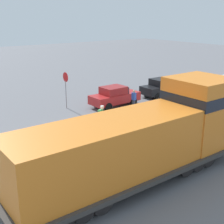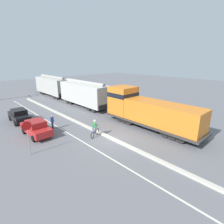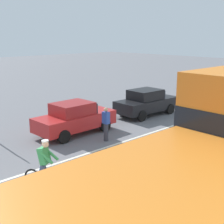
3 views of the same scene
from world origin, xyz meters
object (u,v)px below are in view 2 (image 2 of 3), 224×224
hopper_car_lead (84,94)px  cyclist (95,129)px  locomotive (146,111)px  stop_sign (27,132)px  pedestrian_by_cars (52,122)px  parked_car_black (19,115)px  hopper_car_middle (53,86)px  parked_car_red (36,128)px

hopper_car_lead → cyclist: bearing=-119.8°
locomotive → hopper_car_lead: (0.00, 12.16, 0.28)m
stop_sign → pedestrian_by_cars: stop_sign is taller
locomotive → hopper_car_lead: size_ratio=1.10×
hopper_car_lead → parked_car_black: (-10.15, -0.65, -1.26)m
hopper_car_middle → parked_car_red: hopper_car_middle is taller
parked_car_black → stop_sign: (-1.80, -8.97, 1.21)m
stop_sign → locomotive: bearing=-12.0°
locomotive → hopper_car_middle: locomotive is taller
parked_car_black → hopper_car_lead: bearing=3.7°
cyclist → pedestrian_by_cars: (-2.29, 4.66, 0.03)m
hopper_car_middle → parked_car_black: hopper_car_middle is taller
hopper_car_middle → parked_car_red: bearing=-119.8°
parked_car_black → parked_car_red: bearing=-90.0°
parked_car_black → stop_sign: bearing=-101.4°
parked_car_red → stop_sign: 4.07m
hopper_car_lead → hopper_car_middle: (0.00, 11.60, 0.00)m
locomotive → cyclist: locomotive is taller
hopper_car_lead → cyclist: size_ratio=6.18×
pedestrian_by_cars → parked_car_red: bearing=-168.0°
parked_car_red → locomotive: bearing=-30.5°
parked_car_black → cyclist: (4.20, -9.77, 0.00)m
stop_sign → cyclist: bearing=-7.6°
hopper_car_lead → pedestrian_by_cars: hopper_car_lead is taller
hopper_car_lead → parked_car_red: hopper_car_lead is taller
cyclist → stop_sign: stop_sign is taller
parked_car_black → cyclist: cyclist is taller
cyclist → stop_sign: bearing=172.4°
hopper_car_lead → hopper_car_middle: same height
locomotive → hopper_car_middle: size_ratio=1.10×
parked_car_black → pedestrian_by_cars: same height
locomotive → hopper_car_lead: bearing=90.0°
locomotive → parked_car_red: locomotive is taller
parked_car_black → stop_sign: size_ratio=1.47×
hopper_car_middle → parked_car_red: size_ratio=2.50×
parked_car_red → hopper_car_middle: bearing=60.2°
hopper_car_middle → parked_car_black: bearing=-129.7°
parked_car_black → cyclist: bearing=-66.7°
cyclist → stop_sign: size_ratio=0.60×
locomotive → cyclist: (-5.96, 1.74, -0.98)m
locomotive → pedestrian_by_cars: locomotive is taller
hopper_car_lead → stop_sign: hopper_car_lead is taller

